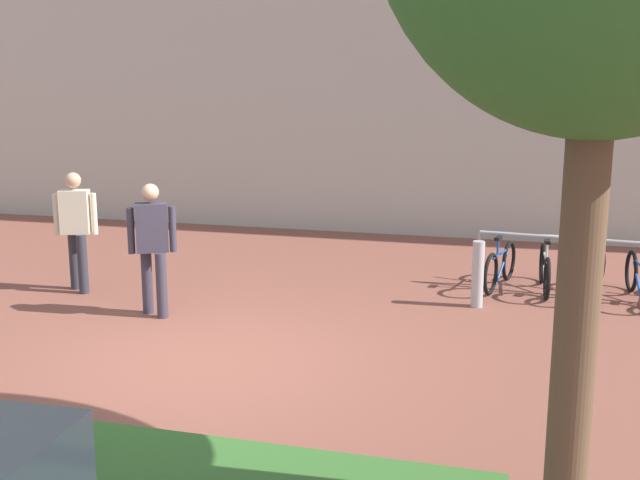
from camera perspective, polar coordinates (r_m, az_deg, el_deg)
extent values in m
plane|color=brown|center=(8.56, -8.50, -8.92)|extent=(60.00, 60.00, 0.00)
cube|color=#336028|center=(6.69, -19.21, -14.92)|extent=(7.00, 1.10, 0.16)
cylinder|color=brown|center=(5.19, 18.38, -5.43)|extent=(0.28, 0.28, 3.06)
cylinder|color=#99999E|center=(11.66, 11.61, -1.37)|extent=(0.06, 0.06, 0.80)
cylinder|color=#99999E|center=(11.44, 19.49, -0.02)|extent=(3.14, 0.38, 0.06)
torus|color=black|center=(11.20, 12.46, -2.46)|extent=(0.20, 0.60, 0.61)
torus|color=black|center=(12.08, 13.73, -1.48)|extent=(0.20, 0.60, 0.61)
cylinder|color=#194CA5|center=(11.59, 13.17, -0.98)|extent=(0.21, 0.76, 0.03)
cylinder|color=#194CA5|center=(11.73, 13.24, -2.00)|extent=(0.16, 0.55, 0.40)
cylinder|color=#194CA5|center=(11.41, 12.96, -0.60)|extent=(0.03, 0.03, 0.26)
cube|color=black|center=(11.38, 12.99, 0.12)|extent=(0.11, 0.20, 0.05)
cylinder|color=#194CA5|center=(11.88, 13.69, 0.49)|extent=(0.38, 0.13, 0.04)
torus|color=black|center=(11.13, 16.37, -2.76)|extent=(0.09, 0.61, 0.61)
torus|color=black|center=(12.04, 16.06, -1.65)|extent=(0.09, 0.61, 0.61)
cylinder|color=silver|center=(11.53, 16.27, -1.21)|extent=(0.08, 0.77, 0.03)
cylinder|color=silver|center=(11.68, 16.17, -2.22)|extent=(0.06, 0.56, 0.40)
cylinder|color=silver|center=(11.35, 16.36, -0.85)|extent=(0.03, 0.03, 0.26)
cube|color=black|center=(11.32, 16.40, -0.13)|extent=(0.08, 0.19, 0.05)
cylinder|color=silver|center=(11.83, 16.22, 0.30)|extent=(0.39, 0.06, 0.04)
torus|color=black|center=(11.08, 18.73, -2.97)|extent=(0.24, 0.60, 0.61)
torus|color=black|center=(11.97, 19.86, -1.98)|extent=(0.24, 0.60, 0.61)
cylinder|color=red|center=(11.47, 19.38, -1.47)|extent=(0.26, 0.74, 0.03)
cylinder|color=red|center=(11.61, 19.41, -2.50)|extent=(0.20, 0.54, 0.40)
cylinder|color=red|center=(11.29, 19.21, -1.10)|extent=(0.03, 0.03, 0.26)
cube|color=black|center=(11.26, 19.27, -0.37)|extent=(0.13, 0.20, 0.05)
cylinder|color=red|center=(11.77, 19.88, 0.00)|extent=(0.38, 0.15, 0.04)
torus|color=black|center=(11.96, 21.95, -2.14)|extent=(0.12, 0.61, 0.61)
cylinder|color=#194CA5|center=(11.47, 22.52, -1.72)|extent=(0.12, 0.77, 0.03)
cylinder|color=#194CA5|center=(11.61, 22.33, -2.73)|extent=(0.09, 0.56, 0.40)
cylinder|color=#194CA5|center=(11.76, 22.23, -0.19)|extent=(0.39, 0.08, 0.04)
cylinder|color=#ADADB2|center=(10.55, 11.54, -2.48)|extent=(0.16, 0.16, 0.90)
cylinder|color=#383342|center=(10.31, -12.61, -3.00)|extent=(0.14, 0.14, 0.85)
cylinder|color=#383342|center=(10.08, -11.58, -3.30)|extent=(0.14, 0.14, 0.85)
cube|color=#383342|center=(10.03, -12.29, 0.91)|extent=(0.47, 0.40, 0.62)
cylinder|color=#383342|center=(10.04, -13.76, 0.67)|extent=(0.09, 0.09, 0.59)
cylinder|color=#383342|center=(10.04, -10.79, 0.80)|extent=(0.09, 0.09, 0.59)
sphere|color=tan|center=(9.96, -12.40, 3.45)|extent=(0.22, 0.22, 0.22)
cylinder|color=#2D2D38|center=(11.77, -17.65, -1.44)|extent=(0.14, 0.14, 0.85)
cylinder|color=#2D2D38|center=(11.49, -17.07, -1.72)|extent=(0.14, 0.14, 0.85)
cube|color=beige|center=(11.49, -17.59, 1.99)|extent=(0.46, 0.36, 0.62)
cylinder|color=beige|center=(11.56, -18.83, 1.81)|extent=(0.09, 0.09, 0.59)
cylinder|color=beige|center=(11.43, -16.32, 1.86)|extent=(0.09, 0.09, 0.59)
sphere|color=tan|center=(11.43, -17.73, 4.21)|extent=(0.22, 0.22, 0.22)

